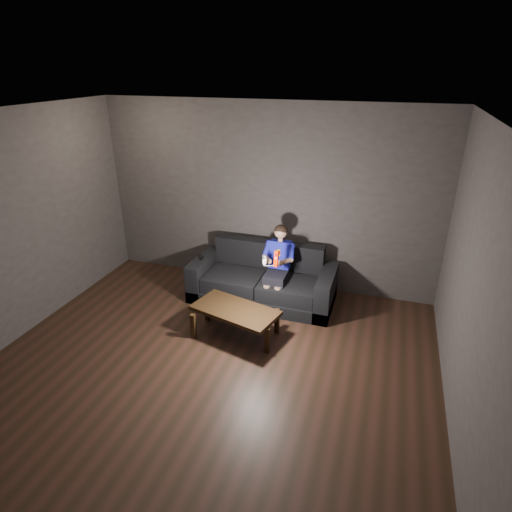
% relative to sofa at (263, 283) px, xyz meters
% --- Properties ---
extents(floor, '(5.00, 5.00, 0.00)m').
position_rel_sofa_xyz_m(floor, '(-0.13, -1.94, -0.26)').
color(floor, black).
rests_on(floor, ground).
extents(back_wall, '(5.00, 0.04, 2.70)m').
position_rel_sofa_xyz_m(back_wall, '(-0.13, 0.56, 1.09)').
color(back_wall, '#393231').
rests_on(back_wall, ground).
extents(right_wall, '(0.04, 5.00, 2.70)m').
position_rel_sofa_xyz_m(right_wall, '(2.37, -1.94, 1.09)').
color(right_wall, '#393231').
rests_on(right_wall, ground).
extents(ceiling, '(5.00, 5.00, 0.02)m').
position_rel_sofa_xyz_m(ceiling, '(-0.13, -1.94, 2.44)').
color(ceiling, silver).
rests_on(ceiling, back_wall).
extents(sofa, '(2.02, 0.87, 0.78)m').
position_rel_sofa_xyz_m(sofa, '(0.00, 0.00, 0.00)').
color(sofa, black).
rests_on(sofa, floor).
extents(child, '(0.43, 0.53, 1.07)m').
position_rel_sofa_xyz_m(child, '(0.23, -0.05, 0.42)').
color(child, black).
rests_on(child, sofa).
extents(wii_remote_red, '(0.05, 0.08, 0.21)m').
position_rel_sofa_xyz_m(wii_remote_red, '(0.31, -0.46, 0.63)').
color(wii_remote_red, red).
rests_on(wii_remote_red, child).
extents(nunchuk_white, '(0.06, 0.09, 0.14)m').
position_rel_sofa_xyz_m(nunchuk_white, '(0.16, -0.46, 0.58)').
color(nunchuk_white, white).
rests_on(nunchuk_white, child).
extents(wii_remote_black, '(0.08, 0.15, 0.03)m').
position_rel_sofa_xyz_m(wii_remote_black, '(-0.91, -0.07, 0.31)').
color(wii_remote_black, black).
rests_on(wii_remote_black, sofa).
extents(coffee_table, '(1.15, 0.78, 0.38)m').
position_rel_sofa_xyz_m(coffee_table, '(-0.06, -0.98, 0.08)').
color(coffee_table, black).
rests_on(coffee_table, floor).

